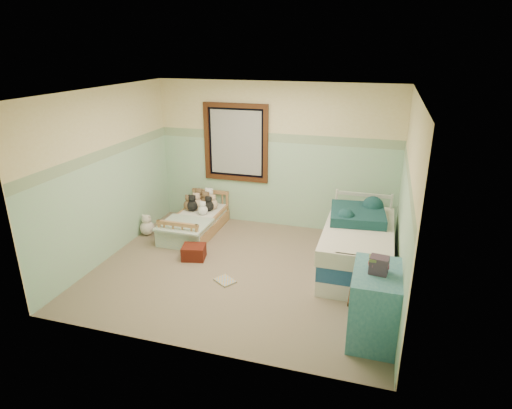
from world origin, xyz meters
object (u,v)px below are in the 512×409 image
(dresser, at_px, (374,305))
(floor_book, at_px, (225,281))
(plush_floor_cream, at_px, (147,228))
(red_pillow, at_px, (194,252))
(twin_bed_frame, at_px, (356,262))
(plush_floor_tan, at_px, (166,233))
(toddler_bed_frame, at_px, (196,227))

(dresser, height_order, floor_book, dresser)
(dresser, bearing_deg, floor_book, 162.22)
(plush_floor_cream, bearing_deg, red_pillow, -27.29)
(plush_floor_cream, height_order, twin_bed_frame, plush_floor_cream)
(floor_book, bearing_deg, plush_floor_tan, 178.29)
(plush_floor_tan, xyz_separation_m, red_pillow, (0.72, -0.50, -0.01))
(plush_floor_cream, xyz_separation_m, dresser, (3.79, -1.72, 0.28))
(twin_bed_frame, height_order, red_pillow, twin_bed_frame)
(twin_bed_frame, relative_size, red_pillow, 5.35)
(plush_floor_cream, bearing_deg, plush_floor_tan, -11.77)
(twin_bed_frame, height_order, floor_book, twin_bed_frame)
(toddler_bed_frame, bearing_deg, dresser, -34.22)
(plush_floor_tan, distance_m, twin_bed_frame, 3.10)
(floor_book, bearing_deg, twin_bed_frame, 61.15)
(plush_floor_cream, bearing_deg, twin_bed_frame, -3.48)
(plush_floor_cream, distance_m, dresser, 4.17)
(red_pillow, bearing_deg, twin_bed_frame, 8.79)
(plush_floor_cream, relative_size, dresser, 0.30)
(dresser, relative_size, red_pillow, 2.40)
(plush_floor_tan, height_order, floor_book, plush_floor_tan)
(floor_book, bearing_deg, dresser, 15.95)
(floor_book, bearing_deg, plush_floor_cream, -177.23)
(toddler_bed_frame, height_order, floor_book, toddler_bed_frame)
(toddler_bed_frame, relative_size, twin_bed_frame, 0.79)
(plush_floor_cream, xyz_separation_m, floor_book, (1.81, -1.09, -0.11))
(twin_bed_frame, relative_size, dresser, 2.23)
(plush_floor_tan, relative_size, twin_bed_frame, 0.13)
(plush_floor_cream, distance_m, plush_floor_tan, 0.41)
(dresser, distance_m, red_pillow, 2.91)
(plush_floor_cream, height_order, plush_floor_tan, plush_floor_cream)
(twin_bed_frame, distance_m, dresser, 1.56)
(red_pillow, bearing_deg, toddler_bed_frame, 112.04)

